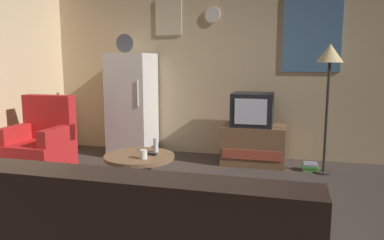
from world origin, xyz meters
name	(u,v)px	position (x,y,z in m)	size (l,w,h in m)	color
ground_plane	(156,217)	(0.00, 0.00, 0.00)	(12.00, 12.00, 0.00)	#3D332D
wall_with_art	(214,61)	(0.01, 2.45, 1.40)	(5.20, 0.12, 2.78)	#D1B284
fridge	(132,105)	(-1.13, 2.06, 0.75)	(0.60, 0.62, 1.77)	silver
tv_stand	(254,145)	(0.67, 2.02, 0.26)	(0.84, 0.53, 0.53)	brown
crt_tv	(253,109)	(0.64, 2.02, 0.75)	(0.54, 0.51, 0.44)	black
standing_lamp	(330,63)	(1.56, 1.82, 1.36)	(0.32, 0.32, 1.59)	#332D28
coffee_table	(140,175)	(-0.35, 0.47, 0.22)	(0.72, 0.72, 0.43)	brown
wine_glass	(156,145)	(-0.23, 0.64, 0.51)	(0.05, 0.05, 0.15)	silver
mug_ceramic_white	(143,154)	(-0.25, 0.34, 0.48)	(0.08, 0.08, 0.09)	silver
remote_control	(150,154)	(-0.25, 0.51, 0.45)	(0.15, 0.04, 0.02)	black
armchair	(41,146)	(-1.86, 0.91, 0.34)	(0.68, 0.68, 0.96)	red
book_stack	(310,167)	(1.40, 1.86, 0.05)	(0.22, 0.17, 0.10)	#56A338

